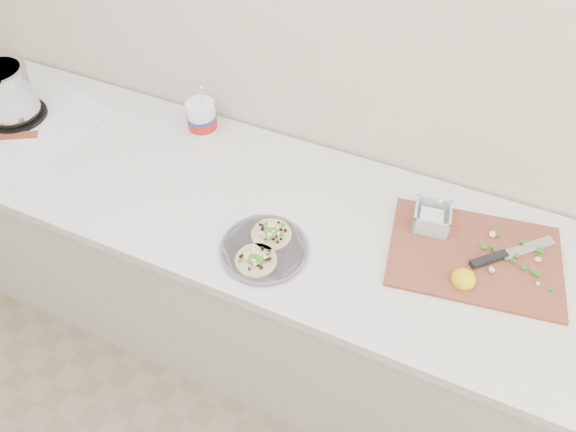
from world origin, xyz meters
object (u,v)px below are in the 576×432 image
at_px(taco_plate, 264,247).
at_px(tub, 202,116).
at_px(cutboard, 473,250).
at_px(bacon_plate, 16,138).
at_px(stove, 10,101).

height_order(taco_plate, tub, tub).
bearing_deg(cutboard, tub, 161.73).
xyz_separation_m(cutboard, bacon_plate, (-1.54, -0.15, -0.01)).
bearing_deg(tub, taco_plate, -42.44).
bearing_deg(taco_plate, cutboard, 23.20).
distance_m(cutboard, bacon_plate, 1.55).
relative_size(taco_plate, bacon_plate, 1.04).
xyz_separation_m(stove, taco_plate, (1.07, -0.17, -0.07)).
bearing_deg(stove, cutboard, 16.58).
bearing_deg(stove, taco_plate, 5.33).
relative_size(tub, cutboard, 0.44).
bearing_deg(stove, bacon_plate, -37.03).
bearing_deg(bacon_plate, stove, 128.50).
bearing_deg(bacon_plate, cutboard, 5.48).
bearing_deg(tub, bacon_plate, -152.24).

